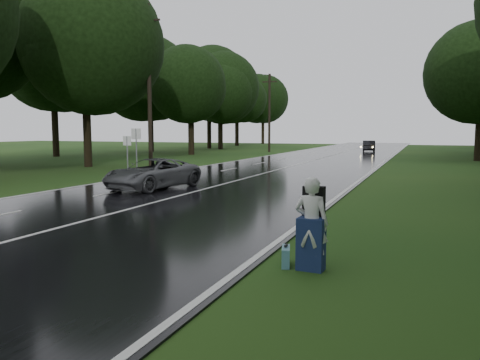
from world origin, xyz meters
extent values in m
plane|color=#234313|center=(0.00, 0.00, 0.00)|extent=(160.00, 160.00, 0.00)
cube|color=black|center=(0.00, 20.00, 0.02)|extent=(12.00, 140.00, 0.04)
cube|color=silver|center=(0.00, 20.00, 0.04)|extent=(0.12, 140.00, 0.01)
imported|color=#4C4D51|center=(-2.22, 9.71, 0.70)|extent=(2.93, 5.01, 1.31)
imported|color=black|center=(2.54, 49.42, 0.70)|extent=(1.91, 4.16, 1.32)
imported|color=silver|center=(6.98, 0.65, 0.88)|extent=(0.67, 0.46, 1.76)
cube|color=navy|center=(6.98, 0.65, 0.49)|extent=(0.51, 0.36, 0.98)
cube|color=black|center=(6.96, 0.91, 1.26)|extent=(0.41, 0.24, 0.56)
cube|color=teal|center=(6.48, 0.73, 0.18)|extent=(0.28, 0.54, 0.37)
camera|label=1|loc=(8.90, -7.65, 2.60)|focal=34.67mm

